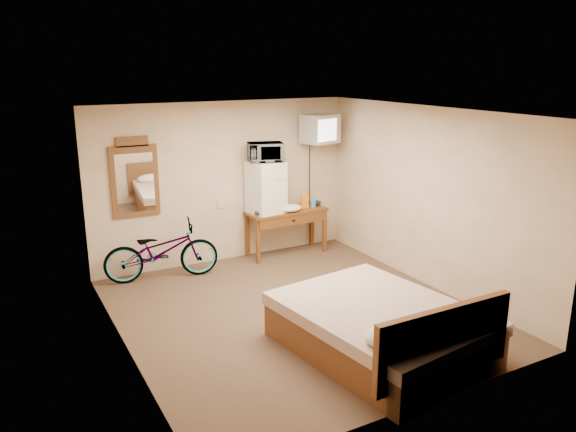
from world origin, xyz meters
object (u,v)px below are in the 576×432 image
Objects in this scene: crt_television at (320,129)px; bed at (383,329)px; desk at (287,218)px; bicycle at (161,251)px; blue_cup at (313,202)px; microwave at (265,152)px; mini_fridge at (266,187)px; wall_mirror at (135,178)px.

crt_television is 4.01m from bed.
desk is 2.13m from bicycle.
bicycle reaches higher than desk.
crt_television is (0.61, 0.02, 1.40)m from desk.
crt_television is 0.28× the size of bed.
desk is 0.57× the size of bed.
microwave is at bearing 175.84° from blue_cup.
crt_television is (0.97, -0.04, 0.87)m from mini_fridge.
desk is 2.50m from wall_mirror.
bed is (1.46, -3.29, -0.14)m from bicycle.
bed is at bearing -110.56° from crt_television.
mini_fridge is 0.50× the size of bicycle.
microwave is 0.81× the size of crt_television.
microwave is 0.46× the size of wall_mirror.
mini_fridge is (-0.36, 0.06, 0.53)m from desk.
desk is 1.53m from crt_television.
blue_cup is 2.91m from wall_mirror.
crt_television is 3.02m from wall_mirror.
mini_fridge is 3.55m from bed.
bed is at bearing -101.12° from desk.
wall_mirror is (-2.95, 0.25, -0.57)m from crt_television.
bicycle is (-2.73, -0.10, -1.60)m from crt_television.
wall_mirror reaches higher than bed.
bicycle is at bearing -175.54° from mini_fridge.
crt_television reaches higher than microwave.
desk is 0.81× the size of bicycle.
wall_mirror is 0.50× the size of bed.
wall_mirror is 0.71× the size of bicycle.
desk is at bearing -78.12° from bicycle.
desk is 0.52m from blue_cup.
crt_television is at bearing 14.86° from microwave.
desk is at bearing -6.62° from wall_mirror.
blue_cup is 0.22× the size of crt_television.
crt_television reaches higher than bicycle.
mini_fridge is 1.91m from bicycle.
microwave is at bearing -6.21° from wall_mirror.
bed is (-1.15, -3.36, -0.53)m from blue_cup.
crt_television is 3.16m from bicycle.
microwave is at bearing 56.28° from mini_fridge.
crt_television reaches higher than desk.
bed reaches higher than desk.
bicycle is at bearing -158.56° from microwave.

